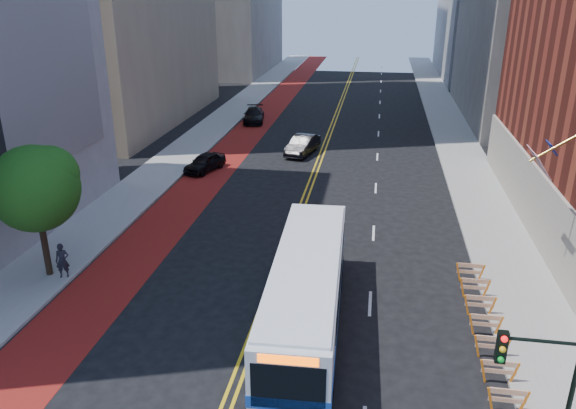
# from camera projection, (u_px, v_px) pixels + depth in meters

# --- Properties ---
(ground) EXTENTS (160.00, 160.00, 0.00)m
(ground) POSITION_uv_depth(u_px,v_px,m) (238.00, 376.00, 21.27)
(ground) COLOR black
(ground) RESTS_ON ground
(sidewalk_left) EXTENTS (4.00, 140.00, 0.15)m
(sidewalk_left) POSITION_uv_depth(u_px,v_px,m) (189.00, 147.00, 50.58)
(sidewalk_left) COLOR gray
(sidewalk_left) RESTS_ON ground
(sidewalk_right) EXTENTS (4.00, 140.00, 0.15)m
(sidewalk_right) POSITION_uv_depth(u_px,v_px,m) (464.00, 160.00, 46.99)
(sidewalk_right) COLOR gray
(sidewalk_right) RESTS_ON ground
(bus_lane_paint) EXTENTS (3.60, 140.00, 0.01)m
(bus_lane_paint) POSITION_uv_depth(u_px,v_px,m) (231.00, 150.00, 50.02)
(bus_lane_paint) COLOR maroon
(bus_lane_paint) RESTS_ON ground
(center_line_inner) EXTENTS (0.14, 140.00, 0.01)m
(center_line_inner) POSITION_uv_depth(u_px,v_px,m) (320.00, 154.00, 48.84)
(center_line_inner) COLOR gold
(center_line_inner) RESTS_ON ground
(center_line_outer) EXTENTS (0.14, 140.00, 0.01)m
(center_line_outer) POSITION_uv_depth(u_px,v_px,m) (324.00, 154.00, 48.78)
(center_line_outer) COLOR gold
(center_line_outer) RESTS_ON ground
(lane_dashes) EXTENTS (0.14, 98.20, 0.01)m
(lane_dashes) POSITION_uv_depth(u_px,v_px,m) (378.00, 134.00, 55.44)
(lane_dashes) COLOR silver
(lane_dashes) RESTS_ON ground
(construction_barriers) EXTENTS (1.42, 10.91, 1.00)m
(construction_barriers) POSITION_uv_depth(u_px,v_px,m) (489.00, 332.00, 22.73)
(construction_barriers) COLOR orange
(construction_barriers) RESTS_ON ground
(street_tree) EXTENTS (4.20, 4.20, 6.70)m
(street_tree) POSITION_uv_depth(u_px,v_px,m) (36.00, 185.00, 26.69)
(street_tree) COLOR black
(street_tree) RESTS_ON sidewalk_left
(traffic_signal) EXTENTS (2.21, 0.34, 5.07)m
(traffic_signal) POSITION_uv_depth(u_px,v_px,m) (539.00, 383.00, 15.27)
(traffic_signal) COLOR black
(traffic_signal) RESTS_ON sidewalk_right
(transit_bus) EXTENTS (3.19, 12.64, 3.45)m
(transit_bus) POSITION_uv_depth(u_px,v_px,m) (307.00, 292.00, 23.52)
(transit_bus) COLOR silver
(transit_bus) RESTS_ON ground
(car_a) EXTENTS (2.87, 4.41, 1.40)m
(car_a) POSITION_uv_depth(u_px,v_px,m) (205.00, 162.00, 44.26)
(car_a) COLOR black
(car_a) RESTS_ON ground
(car_b) EXTENTS (2.70, 5.14, 1.61)m
(car_b) POSITION_uv_depth(u_px,v_px,m) (303.00, 145.00, 48.64)
(car_b) COLOR black
(car_b) RESTS_ON ground
(car_c) EXTENTS (2.83, 5.31, 1.46)m
(car_c) POSITION_uv_depth(u_px,v_px,m) (254.00, 115.00, 59.93)
(car_c) COLOR black
(car_c) RESTS_ON ground
(pedestrian) EXTENTS (0.76, 0.63, 1.79)m
(pedestrian) POSITION_uv_depth(u_px,v_px,m) (62.00, 261.00, 27.82)
(pedestrian) COLOR black
(pedestrian) RESTS_ON sidewalk_left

